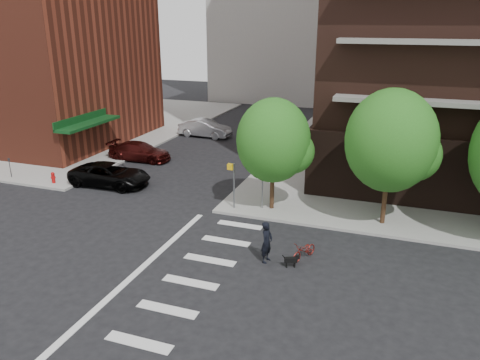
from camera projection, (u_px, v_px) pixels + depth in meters
name	position (u px, v px, depth m)	size (l,w,h in m)	color
ground	(127.00, 270.00, 20.10)	(120.00, 120.00, 0.00)	black
sidewalk_nw	(49.00, 122.00, 48.81)	(31.00, 33.00, 0.15)	gray
crosswalk	(173.00, 279.00, 19.40)	(3.85, 13.00, 0.01)	silver
midrise_nw	(12.00, 20.00, 39.83)	(21.40, 15.50, 20.00)	maroon
tree_a	(273.00, 141.00, 25.07)	(4.00, 4.00, 5.90)	#301E11
tree_b	(391.00, 141.00, 22.99)	(4.50, 4.50, 6.65)	#301E11
pedestrian_signal	(240.00, 179.00, 25.81)	(2.18, 0.67, 2.60)	slate
fire_hydrant	(53.00, 177.00, 30.21)	(0.24, 0.24, 0.73)	#A50C0C
parking_meter	(10.00, 166.00, 31.20)	(0.10, 0.08, 1.32)	black
parked_car_black	(110.00, 175.00, 30.10)	(5.25, 2.42, 1.46)	black
parked_car_maroon	(140.00, 151.00, 35.50)	(4.82, 1.96, 1.40)	#380D0B
parked_car_silver	(205.00, 128.00, 42.59)	(4.82, 1.68, 1.59)	#9FA1A6
scooter	(304.00, 251.00, 20.91)	(0.55, 1.58, 0.83)	maroon
dog_walker	(267.00, 242.00, 20.52)	(0.45, 0.69, 1.89)	black
dog	(292.00, 260.00, 20.24)	(0.66, 0.39, 0.55)	black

